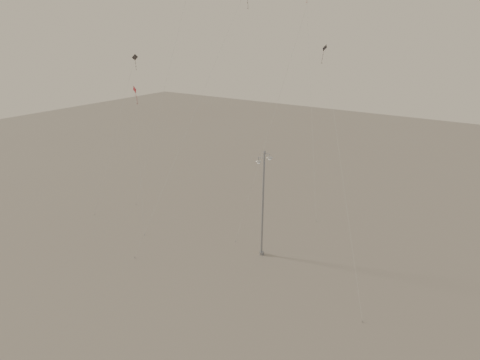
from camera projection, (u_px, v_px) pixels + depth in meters
The scene contains 7 objects.
ground at pixel (192, 266), 33.42m from camera, with size 160.00×160.00×0.00m, color gray.
street_lamp at pixel (263, 202), 33.27m from camera, with size 1.62×0.56×10.20m.
kite_1 at pixel (222, 47), 35.26m from camera, with size 3.64×14.29×23.87m.
kite_3 at pixel (137, 117), 37.95m from camera, with size 3.57×3.70×14.52m.
kite_4 at pixel (333, 109), 33.57m from camera, with size 10.02×14.11×18.44m.
kite_5 at pixel (308, 28), 45.64m from camera, with size 8.78×13.32×25.67m.
kite_6 at pixel (125, 95), 41.07m from camera, with size 2.70×6.42×17.38m.
Camera 1 is at (19.13, -21.37, 19.29)m, focal length 28.00 mm.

